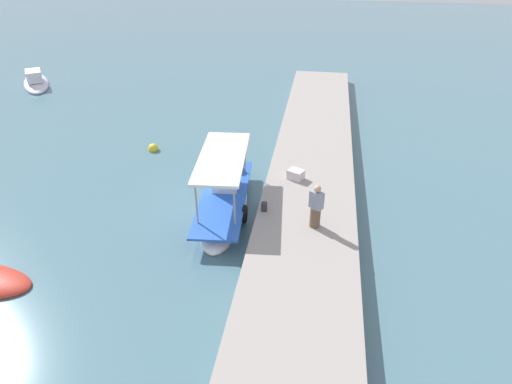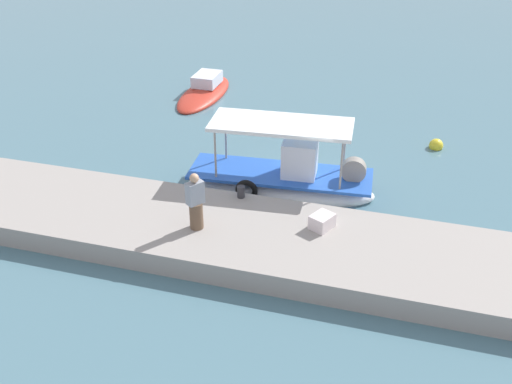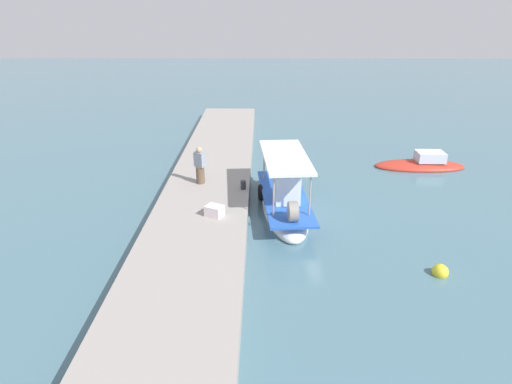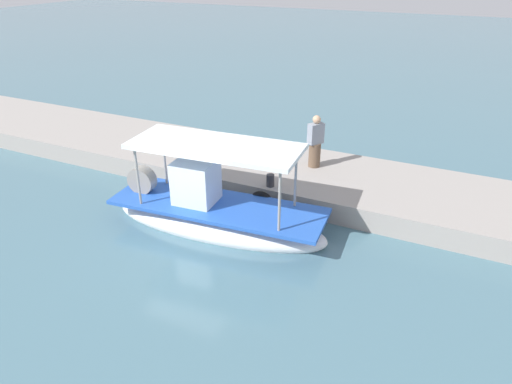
% 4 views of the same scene
% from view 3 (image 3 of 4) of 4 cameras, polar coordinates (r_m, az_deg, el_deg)
% --- Properties ---
extents(ground_plane, '(120.00, 120.00, 0.00)m').
position_cam_3_polar(ground_plane, '(18.88, 4.93, -3.06)').
color(ground_plane, slate).
extents(dock_quay, '(36.00, 3.84, 0.66)m').
position_cam_3_polar(dock_quay, '(18.84, -6.84, -2.08)').
color(dock_quay, gray).
rests_on(dock_quay, ground_plane).
extents(main_fishing_boat, '(6.43, 2.36, 2.86)m').
position_cam_3_polar(main_fishing_boat, '(19.07, 3.67, -1.23)').
color(main_fishing_boat, white).
rests_on(main_fishing_boat, ground_plane).
extents(fisherman_near_bollard, '(0.54, 0.56, 1.74)m').
position_cam_3_polar(fisherman_near_bollard, '(20.34, -7.23, 3.23)').
color(fisherman_near_bollard, brown).
rests_on(fisherman_near_bollard, dock_quay).
extents(mooring_bollard, '(0.24, 0.24, 0.38)m').
position_cam_3_polar(mooring_bollard, '(19.72, -1.66, 0.91)').
color(mooring_bollard, '#2D2D33').
rests_on(mooring_bollard, dock_quay).
extents(cargo_crate, '(0.75, 0.81, 0.42)m').
position_cam_3_polar(cargo_crate, '(17.29, -5.37, -2.42)').
color(cargo_crate, silver).
rests_on(cargo_crate, dock_quay).
extents(marker_buoy, '(0.54, 0.54, 0.54)m').
position_cam_3_polar(marker_buoy, '(16.08, 22.64, -9.47)').
color(marker_buoy, yellow).
rests_on(marker_buoy, ground_plane).
extents(moored_boat_mid, '(1.81, 4.92, 1.14)m').
position_cam_3_polar(moored_boat_mid, '(26.00, 20.48, 3.28)').
color(moored_boat_mid, red).
rests_on(moored_boat_mid, ground_plane).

